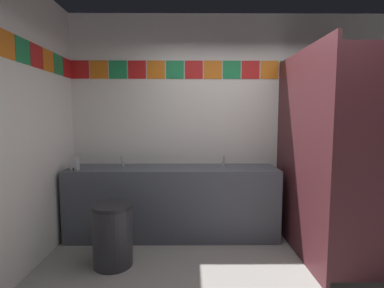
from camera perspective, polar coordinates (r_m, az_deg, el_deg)
The scene contains 8 objects.
wall_back at distance 3.97m, azimuth 9.44°, elevation 4.08°, with size 4.50×0.09×2.86m.
vanity_counter at distance 3.75m, azimuth -3.80°, elevation -11.22°, with size 2.61×0.58×0.89m.
faucet_left at distance 3.82m, azimuth -13.60°, elevation -3.52°, with size 0.04×0.10×0.14m.
faucet_right at distance 3.74m, azimuth 6.26°, elevation -3.58°, with size 0.04×0.10×0.14m.
soap_dispenser at distance 3.72m, azimuth -22.21°, elevation -3.60°, with size 0.09×0.09×0.16m.
stall_divider at distance 3.19m, azimuth 24.88°, elevation -2.46°, with size 0.92×1.51×2.23m.
toilet at distance 4.08m, azimuth 26.55°, elevation -12.57°, with size 0.39×0.49×0.74m.
trash_bin at distance 3.19m, azimuth -15.44°, elevation -16.95°, with size 0.41×0.41×0.64m.
Camera 1 is at (-0.68, -2.29, 1.53)m, focal length 26.93 mm.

